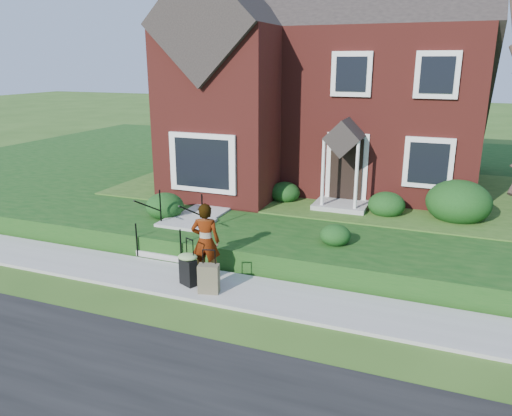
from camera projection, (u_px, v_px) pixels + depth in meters
The scene contains 10 objects.
ground at pixel (235, 292), 11.17m from camera, with size 120.00×120.00×0.00m, color #2D5119.
sidewalk at pixel (235, 290), 11.16m from camera, with size 60.00×1.60×0.08m, color #9E9B93.
terrace at pixel (442, 186), 19.40m from camera, with size 44.00×20.00×0.60m, color #113E11.
walkway at pixel (227, 199), 16.33m from camera, with size 1.20×6.00×0.06m, color #9E9B93.
main_house at pixel (334, 53), 18.33m from camera, with size 10.40×10.20×9.40m.
front_steps at pixel (178, 233), 13.56m from camera, with size 1.40×2.02×1.50m.
foundation_shrubs at pixel (342, 196), 14.87m from camera, with size 10.46×4.55×1.27m.
woman at pixel (206, 241), 11.46m from camera, with size 0.66×0.44×1.82m, color #999999.
suitcase_black at pixel (188, 267), 11.24m from camera, with size 0.57×0.53×1.10m.
suitcase_olive at pixel (209, 279), 10.88m from camera, with size 0.50×0.35×0.98m.
Camera 1 is at (4.17, -9.30, 4.97)m, focal length 35.00 mm.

